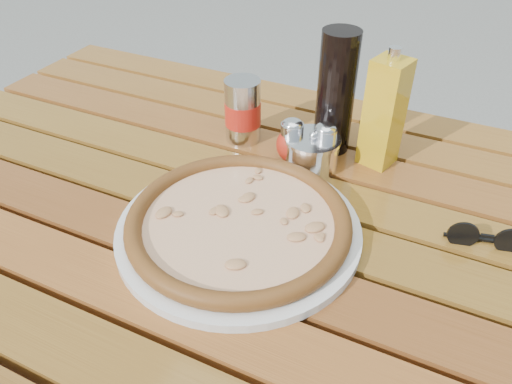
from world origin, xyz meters
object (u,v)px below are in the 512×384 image
at_px(pizza, 239,221).
at_px(sunglasses, 486,238).
at_px(plate, 239,229).
at_px(soda_can, 243,111).
at_px(olive_oil_cruet, 384,113).
at_px(table, 251,250).
at_px(parmesan_tin, 312,152).
at_px(oregano_shaker, 324,145).
at_px(dark_bottle, 336,93).
at_px(pepper_shaker, 292,141).

distance_m(pizza, sunglasses, 0.35).
bearing_deg(plate, soda_can, 115.32).
xyz_separation_m(pizza, olive_oil_cruet, (0.13, 0.28, 0.07)).
distance_m(table, parmesan_tin, 0.20).
bearing_deg(table, oregano_shaker, 73.41).
relative_size(oregano_shaker, olive_oil_cruet, 0.39).
xyz_separation_m(table, sunglasses, (0.33, 0.08, 0.09)).
height_order(soda_can, olive_oil_cruet, olive_oil_cruet).
height_order(dark_bottle, olive_oil_cruet, dark_bottle).
height_order(olive_oil_cruet, parmesan_tin, olive_oil_cruet).
bearing_deg(soda_can, plate, -64.68).
bearing_deg(table, olive_oil_cruet, 59.31).
bearing_deg(pepper_shaker, table, -89.12).
height_order(pepper_shaker, soda_can, soda_can).
xyz_separation_m(dark_bottle, sunglasses, (0.29, -0.16, -0.09)).
height_order(table, olive_oil_cruet, olive_oil_cruet).
xyz_separation_m(oregano_shaker, parmesan_tin, (-0.02, -0.02, -0.01)).
relative_size(pizza, pepper_shaker, 4.15).
distance_m(dark_bottle, parmesan_tin, 0.11).
bearing_deg(pizza, sunglasses, 21.04).
relative_size(pepper_shaker, sunglasses, 0.75).
xyz_separation_m(dark_bottle, parmesan_tin, (-0.01, -0.08, -0.08)).
xyz_separation_m(oregano_shaker, olive_oil_cruet, (0.08, 0.05, 0.06)).
bearing_deg(pizza, parmesan_tin, 80.39).
xyz_separation_m(olive_oil_cruet, parmesan_tin, (-0.10, -0.07, -0.07)).
height_order(parmesan_tin, sunglasses, parmesan_tin).
bearing_deg(sunglasses, pepper_shaker, 152.04).
xyz_separation_m(oregano_shaker, soda_can, (-0.17, 0.02, 0.02)).
bearing_deg(soda_can, table, -60.47).
distance_m(oregano_shaker, olive_oil_cruet, 0.11).
distance_m(pepper_shaker, soda_can, 0.11).
distance_m(oregano_shaker, sunglasses, 0.30).
height_order(table, parmesan_tin, parmesan_tin).
bearing_deg(parmesan_tin, olive_oil_cruet, 34.56).
bearing_deg(dark_bottle, plate, -98.95).
bearing_deg(dark_bottle, oregano_shaker, -84.53).
relative_size(plate, olive_oil_cruet, 1.71).
relative_size(olive_oil_cruet, parmesan_tin, 1.76).
bearing_deg(soda_can, olive_oil_cruet, 7.90).
height_order(plate, parmesan_tin, parmesan_tin).
height_order(table, soda_can, soda_can).
distance_m(pepper_shaker, parmesan_tin, 0.04).
distance_m(table, soda_can, 0.26).
distance_m(parmesan_tin, sunglasses, 0.31).
xyz_separation_m(pizza, parmesan_tin, (0.04, 0.21, 0.01)).
bearing_deg(table, parmesan_tin, 76.66).
relative_size(oregano_shaker, parmesan_tin, 0.69).
height_order(oregano_shaker, soda_can, soda_can).
distance_m(table, plate, 0.09).
distance_m(table, dark_bottle, 0.31).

